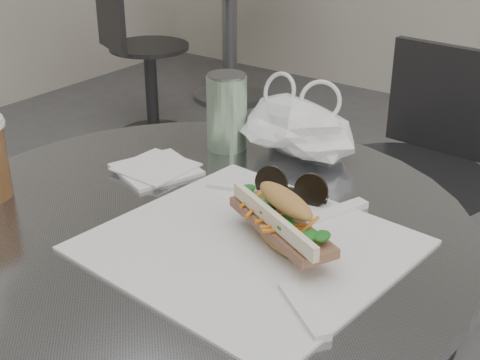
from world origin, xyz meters
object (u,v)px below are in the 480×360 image
Objects in this scene: sunglasses at (291,189)px; bg_table at (230,13)px; chair_far at (409,220)px; drink_can at (227,112)px; banh_mi at (283,221)px; bg_chair at (143,74)px.

bg_table is at bearing 117.98° from sunglasses.
chair_far reaches higher than bg_table.
banh_mi is at bearing -40.93° from drink_can.
banh_mi reaches higher than chair_far.
drink_can is at bearing 164.89° from banh_mi.
chair_far is 5.99× the size of drink_can.
sunglasses is at bearing -51.06° from bg_table.
chair_far is at bearing 0.55° from bg_chair.
bg_chair is (-1.56, 0.65, -0.04)m from chair_far.
banh_mi is (1.72, -1.51, 0.47)m from bg_chair.
bg_table reaches higher than bg_chair.
bg_chair is 2.95× the size of banh_mi.
bg_chair is 2.01m from drink_can.
bg_table is at bearing 126.95° from drink_can.
drink_can is (-0.19, 0.10, 0.05)m from sunglasses.
sunglasses is (-0.06, 0.12, -0.02)m from banh_mi.
banh_mi is 0.34m from drink_can.
banh_mi is (1.74, -2.19, 0.31)m from bg_table.
bg_table is 0.70m from bg_chair.
bg_chair is at bearing 138.67° from drink_can.
bg_chair is at bearing -88.45° from bg_table.
bg_chair is at bearing 164.55° from banh_mi.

